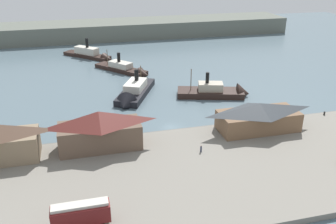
{
  "coord_description": "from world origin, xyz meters",
  "views": [
    {
      "loc": [
        -21.21,
        -80.25,
        40.45
      ],
      "look_at": [
        0.5,
        5.02,
        2.0
      ],
      "focal_mm": 39.22,
      "sensor_mm": 36.0,
      "label": 1
    }
  ],
  "objects_px": {
    "mooring_post_west": "(298,116)",
    "mooring_post_center_west": "(324,113)",
    "ferry_shed_east_terminal": "(259,116)",
    "ferry_outer_harbor": "(133,94)",
    "ferry_moored_east": "(220,92)",
    "pedestrian_at_waters_edge": "(201,149)",
    "ferry_shed_west_terminal": "(100,129)",
    "ferry_approaching_east": "(127,69)",
    "street_tram": "(81,213)",
    "ferry_approaching_west": "(92,55)"
  },
  "relations": [
    {
      "from": "ferry_shed_east_terminal",
      "to": "mooring_post_west",
      "type": "distance_m",
      "value": 14.0
    },
    {
      "from": "mooring_post_west",
      "to": "street_tram",
      "type": "bearing_deg",
      "value": -153.31
    },
    {
      "from": "ferry_approaching_east",
      "to": "ferry_approaching_west",
      "type": "xyz_separation_m",
      "value": [
        -11.14,
        23.44,
        0.27
      ]
    },
    {
      "from": "street_tram",
      "to": "mooring_post_center_west",
      "type": "xyz_separation_m",
      "value": [
        63.32,
        27.93,
        -2.05
      ]
    },
    {
      "from": "mooring_post_west",
      "to": "pedestrian_at_waters_edge",
      "type": "bearing_deg",
      "value": -160.83
    },
    {
      "from": "ferry_shed_west_terminal",
      "to": "pedestrian_at_waters_edge",
      "type": "xyz_separation_m",
      "value": [
        20.56,
        -7.33,
        -3.63
      ]
    },
    {
      "from": "ferry_moored_east",
      "to": "ferry_approaching_west",
      "type": "xyz_separation_m",
      "value": [
        -35.31,
        54.32,
        0.15
      ]
    },
    {
      "from": "ferry_shed_west_terminal",
      "to": "mooring_post_center_west",
      "type": "height_order",
      "value": "ferry_shed_west_terminal"
    },
    {
      "from": "ferry_shed_west_terminal",
      "to": "ferry_moored_east",
      "type": "distance_m",
      "value": 46.11
    },
    {
      "from": "mooring_post_west",
      "to": "ferry_approaching_west",
      "type": "distance_m",
      "value": 90.53
    },
    {
      "from": "ferry_shed_west_terminal",
      "to": "ferry_shed_east_terminal",
      "type": "distance_m",
      "value": 37.27
    },
    {
      "from": "ferry_moored_east",
      "to": "ferry_shed_west_terminal",
      "type": "bearing_deg",
      "value": -146.0
    },
    {
      "from": "street_tram",
      "to": "mooring_post_center_west",
      "type": "bearing_deg",
      "value": 23.8
    },
    {
      "from": "ferry_shed_east_terminal",
      "to": "ferry_approaching_east",
      "type": "height_order",
      "value": "ferry_shed_east_terminal"
    },
    {
      "from": "ferry_shed_west_terminal",
      "to": "ferry_approaching_west",
      "type": "bearing_deg",
      "value": 88.03
    },
    {
      "from": "ferry_moored_east",
      "to": "ferry_approaching_east",
      "type": "xyz_separation_m",
      "value": [
        -24.17,
        30.88,
        -0.12
      ]
    },
    {
      "from": "ferry_shed_east_terminal",
      "to": "street_tram",
      "type": "xyz_separation_m",
      "value": [
        -42.26,
        -24.41,
        -0.96
      ]
    },
    {
      "from": "ferry_shed_west_terminal",
      "to": "mooring_post_center_west",
      "type": "xyz_separation_m",
      "value": [
        58.32,
        3.1,
        -3.88
      ]
    },
    {
      "from": "street_tram",
      "to": "pedestrian_at_waters_edge",
      "type": "relative_size",
      "value": 5.77
    },
    {
      "from": "mooring_post_west",
      "to": "mooring_post_center_west",
      "type": "relative_size",
      "value": 1.0
    },
    {
      "from": "ferry_shed_west_terminal",
      "to": "street_tram",
      "type": "bearing_deg",
      "value": -101.39
    },
    {
      "from": "pedestrian_at_waters_edge",
      "to": "ferry_outer_harbor",
      "type": "height_order",
      "value": "ferry_outer_harbor"
    },
    {
      "from": "ferry_shed_east_terminal",
      "to": "mooring_post_west",
      "type": "bearing_deg",
      "value": 14.77
    },
    {
      "from": "ferry_shed_west_terminal",
      "to": "pedestrian_at_waters_edge",
      "type": "bearing_deg",
      "value": -19.63
    },
    {
      "from": "street_tram",
      "to": "mooring_post_center_west",
      "type": "height_order",
      "value": "street_tram"
    },
    {
      "from": "pedestrian_at_waters_edge",
      "to": "ferry_shed_east_terminal",
      "type": "bearing_deg",
      "value": 22.49
    },
    {
      "from": "ferry_shed_east_terminal",
      "to": "ferry_approaching_west",
      "type": "distance_m",
      "value": 87.56
    },
    {
      "from": "mooring_post_center_west",
      "to": "ferry_outer_harbor",
      "type": "bearing_deg",
      "value": 149.5
    },
    {
      "from": "ferry_moored_east",
      "to": "ferry_approaching_east",
      "type": "relative_size",
      "value": 1.05
    },
    {
      "from": "ferry_approaching_east",
      "to": "mooring_post_center_west",
      "type": "bearing_deg",
      "value": -50.27
    },
    {
      "from": "street_tram",
      "to": "ferry_moored_east",
      "type": "xyz_separation_m",
      "value": [
        43.06,
        50.5,
        -2.41
      ]
    },
    {
      "from": "ferry_shed_west_terminal",
      "to": "ferry_outer_harbor",
      "type": "relative_size",
      "value": 0.74
    },
    {
      "from": "mooring_post_west",
      "to": "ferry_approaching_east",
      "type": "bearing_deg",
      "value": 124.37
    },
    {
      "from": "ferry_shed_east_terminal",
      "to": "street_tram",
      "type": "distance_m",
      "value": 48.81
    },
    {
      "from": "mooring_post_west",
      "to": "mooring_post_center_west",
      "type": "height_order",
      "value": "same"
    },
    {
      "from": "mooring_post_west",
      "to": "ferry_approaching_west",
      "type": "xyz_separation_m",
      "value": [
        -47.73,
        76.93,
        -0.21
      ]
    },
    {
      "from": "mooring_post_west",
      "to": "ferry_moored_east",
      "type": "height_order",
      "value": "ferry_moored_east"
    },
    {
      "from": "ferry_approaching_east",
      "to": "ferry_outer_harbor",
      "type": "distance_m",
      "value": 26.24
    },
    {
      "from": "street_tram",
      "to": "mooring_post_west",
      "type": "bearing_deg",
      "value": 26.69
    },
    {
      "from": "mooring_post_west",
      "to": "ferry_outer_harbor",
      "type": "distance_m",
      "value": 47.18
    },
    {
      "from": "ferry_shed_east_terminal",
      "to": "ferry_outer_harbor",
      "type": "height_order",
      "value": "ferry_shed_east_terminal"
    },
    {
      "from": "pedestrian_at_waters_edge",
      "to": "street_tram",
      "type": "bearing_deg",
      "value": -145.61
    },
    {
      "from": "ferry_shed_east_terminal",
      "to": "pedestrian_at_waters_edge",
      "type": "bearing_deg",
      "value": -157.51
    },
    {
      "from": "ferry_approaching_west",
      "to": "mooring_post_west",
      "type": "bearing_deg",
      "value": -58.18
    },
    {
      "from": "ferry_shed_east_terminal",
      "to": "ferry_outer_harbor",
      "type": "distance_m",
      "value": 39.96
    },
    {
      "from": "ferry_shed_east_terminal",
      "to": "street_tram",
      "type": "bearing_deg",
      "value": -149.99
    },
    {
      "from": "ferry_moored_east",
      "to": "ferry_outer_harbor",
      "type": "xyz_separation_m",
      "value": [
        -26.06,
        4.71,
        0.13
      ]
    },
    {
      "from": "ferry_moored_east",
      "to": "ferry_outer_harbor",
      "type": "relative_size",
      "value": 0.94
    },
    {
      "from": "ferry_shed_east_terminal",
      "to": "pedestrian_at_waters_edge",
      "type": "height_order",
      "value": "ferry_shed_east_terminal"
    },
    {
      "from": "ferry_approaching_east",
      "to": "ferry_approaching_west",
      "type": "bearing_deg",
      "value": 115.42
    }
  ]
}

